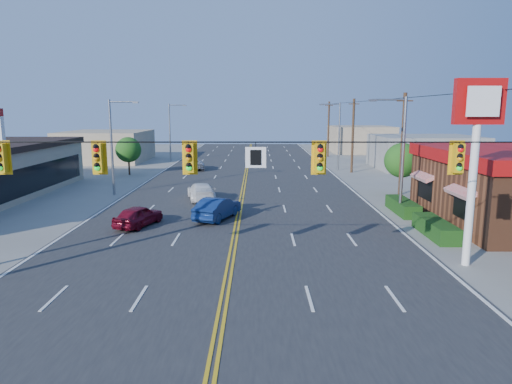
{
  "coord_description": "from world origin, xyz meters",
  "views": [
    {
      "loc": [
        1.25,
        -16.39,
        7.14
      ],
      "look_at": [
        1.19,
        10.98,
        2.2
      ],
      "focal_mm": 32.0,
      "sensor_mm": 36.0,
      "label": 1
    }
  ],
  "objects_px": {
    "car_white": "(201,192)",
    "kfc_pylon": "(476,135)",
    "car_silver": "(194,164)",
    "signal_span": "(219,173)",
    "car_magenta": "(138,217)",
    "car_blue": "(217,209)"
  },
  "relations": [
    {
      "from": "signal_span",
      "to": "car_magenta",
      "type": "relative_size",
      "value": 6.37
    },
    {
      "from": "signal_span",
      "to": "kfc_pylon",
      "type": "xyz_separation_m",
      "value": [
        11.12,
        4.0,
        1.16
      ]
    },
    {
      "from": "car_silver",
      "to": "car_white",
      "type": "bearing_deg",
      "value": 87.94
    },
    {
      "from": "signal_span",
      "to": "car_white",
      "type": "height_order",
      "value": "signal_span"
    },
    {
      "from": "kfc_pylon",
      "to": "car_silver",
      "type": "relative_size",
      "value": 1.77
    },
    {
      "from": "car_white",
      "to": "car_silver",
      "type": "bearing_deg",
      "value": -93.98
    },
    {
      "from": "car_white",
      "to": "kfc_pylon",
      "type": "bearing_deg",
      "value": 119.28
    },
    {
      "from": "signal_span",
      "to": "car_blue",
      "type": "relative_size",
      "value": 5.54
    },
    {
      "from": "kfc_pylon",
      "to": "car_white",
      "type": "relative_size",
      "value": 1.82
    },
    {
      "from": "signal_span",
      "to": "car_magenta",
      "type": "xyz_separation_m",
      "value": [
        -5.95,
        10.98,
        -4.24
      ]
    },
    {
      "from": "car_magenta",
      "to": "car_silver",
      "type": "height_order",
      "value": "car_silver"
    },
    {
      "from": "car_magenta",
      "to": "car_white",
      "type": "distance_m",
      "value": 8.85
    },
    {
      "from": "car_silver",
      "to": "signal_span",
      "type": "bearing_deg",
      "value": 87.72
    },
    {
      "from": "kfc_pylon",
      "to": "car_magenta",
      "type": "bearing_deg",
      "value": 157.77
    },
    {
      "from": "signal_span",
      "to": "car_white",
      "type": "bearing_deg",
      "value": 99.08
    },
    {
      "from": "signal_span",
      "to": "car_magenta",
      "type": "distance_m",
      "value": 13.19
    },
    {
      "from": "kfc_pylon",
      "to": "car_blue",
      "type": "height_order",
      "value": "kfc_pylon"
    },
    {
      "from": "car_magenta",
      "to": "car_blue",
      "type": "height_order",
      "value": "car_blue"
    },
    {
      "from": "car_white",
      "to": "car_silver",
      "type": "xyz_separation_m",
      "value": [
        -3.15,
        18.78,
        -0.01
      ]
    },
    {
      "from": "signal_span",
      "to": "car_blue",
      "type": "distance_m",
      "value": 13.58
    },
    {
      "from": "car_white",
      "to": "car_magenta",
      "type": "bearing_deg",
      "value": 57.66
    },
    {
      "from": "car_blue",
      "to": "car_silver",
      "type": "relative_size",
      "value": 0.91
    }
  ]
}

